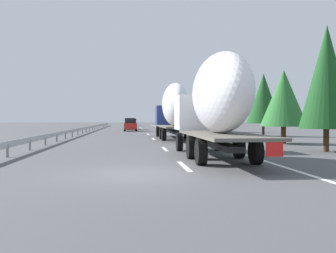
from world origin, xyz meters
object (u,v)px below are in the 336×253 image
truck_lead (174,109)px  car_silver_hatch (131,122)px  truck_trailing (215,102)px  car_red_compact (130,125)px  car_yellow_coupe (130,124)px  road_sign (179,115)px

truck_lead → car_silver_hatch: bearing=3.4°
truck_trailing → car_silver_hatch: truck_trailing is taller
truck_lead → truck_trailing: size_ratio=1.09×
truck_trailing → car_red_compact: truck_trailing is taller
truck_trailing → car_yellow_coupe: (47.18, 3.87, -1.63)m
car_yellow_coupe → road_sign: (-9.84, -6.97, 1.41)m
truck_lead → truck_trailing: bearing=-180.0°
car_silver_hatch → road_sign: road_sign is taller
car_yellow_coupe → road_sign: 12.14m
road_sign → truck_trailing: bearing=175.3°
truck_trailing → road_sign: truck_trailing is taller
road_sign → car_yellow_coupe: bearing=35.3°
car_yellow_coupe → road_sign: bearing=-144.7°
truck_lead → car_silver_hatch: 62.36m
car_silver_hatch → car_red_compact: size_ratio=1.04×
car_silver_hatch → road_sign: bearing=-170.7°
car_red_compact → car_silver_hatch: bearing=-0.1°
truck_lead → car_silver_hatch: truck_lead is taller
truck_lead → truck_trailing: (-16.91, -0.00, -0.09)m
car_silver_hatch → car_yellow_coupe: size_ratio=0.99×
car_yellow_coupe → road_sign: road_sign is taller
truck_trailing → car_silver_hatch: size_ratio=2.75×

